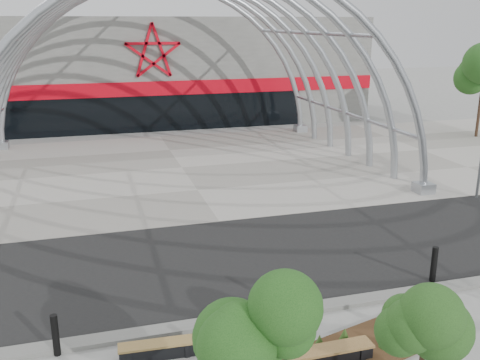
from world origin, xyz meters
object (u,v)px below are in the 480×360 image
street_tree_1 (427,313)px  bench_1 (329,356)px  bollard_2 (295,293)px  street_tree_0 (256,327)px  bench_0 (158,350)px

street_tree_1 → bench_1: street_tree_1 is taller
street_tree_1 → bollard_2: bearing=101.2°
street_tree_0 → bench_1: street_tree_0 is taller
bench_0 → bollard_2: 4.02m
street_tree_0 → bollard_2: bearing=60.1°
street_tree_0 → bench_1: (2.41, 1.95, -2.36)m
bench_1 → bench_0: bearing=159.9°
bench_1 → bollard_2: 2.44m
bench_1 → street_tree_0: bearing=-140.9°
street_tree_1 → bench_0: size_ratio=1.74×
street_tree_1 → bollard_2: (-0.88, 4.45, -1.77)m
street_tree_0 → bench_1: 3.89m
street_tree_0 → bench_0: bearing=112.2°
bench_1 → street_tree_1: bearing=-64.4°
street_tree_1 → street_tree_0: bearing=178.6°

